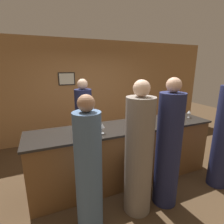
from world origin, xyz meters
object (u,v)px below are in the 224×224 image
Objects in this scene: bartender at (84,125)px; guest_2 at (139,155)px; wine_bottle_0 at (77,128)px; ice_bucket at (82,126)px; guest_3 at (224,135)px; guest_0 at (168,149)px; guest_1 at (89,173)px.

bartender is 0.96× the size of guest_2.
bartender is 1.11m from wine_bottle_0.
guest_3 is at bearing -20.58° from ice_bucket.
guest_0 is 0.48m from guest_2.
bartender is 0.91m from ice_bucket.
guest_2 is at bearing 175.86° from guest_0.
wine_bottle_0 is (0.01, 0.66, 0.35)m from guest_1.
guest_1 is at bearing -99.00° from ice_bucket.
guest_0 is at bearing -27.96° from wine_bottle_0.
guest_3 reaches higher than ice_bucket.
guest_2 is 0.95× the size of guest_3.
ice_bucket is (0.12, 0.17, -0.05)m from wine_bottle_0.
guest_0 reaches higher than ice_bucket.
bartender is 1.65m from guest_2.
guest_1 is (-1.21, -0.03, -0.07)m from guest_0.
bartender is 0.95× the size of guest_0.
guest_0 reaches higher than guest_2.
guest_3 is at bearing 140.16° from bartender.
guest_2 is at bearing -52.26° from ice_bucket.
bartender reaches higher than ice_bucket.
ice_bucket is at bearing 54.63° from wine_bottle_0.
guest_1 is at bearing -90.83° from wine_bottle_0.
guest_3 is at bearing -1.22° from guest_0.
guest_2 reaches higher than bartender.
guest_0 is at bearing -36.95° from ice_bucket.
guest_1 is 0.93× the size of guest_2.
guest_0 is 6.03× the size of wine_bottle_0.
bartender is at bearing 75.22° from ice_bucket.
guest_2 reaches higher than guest_1.
ice_bucket is at bearing 159.42° from guest_3.
guest_1 is 2.35m from guest_3.
guest_0 is 1.21m from guest_1.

